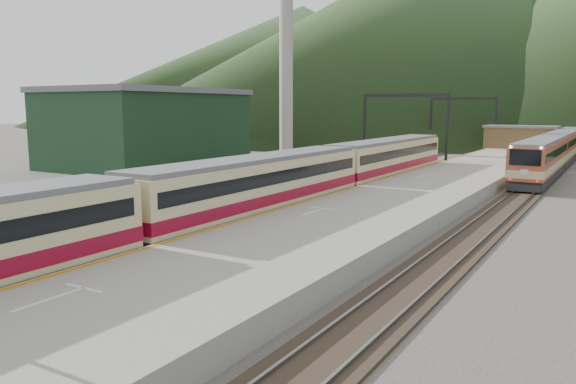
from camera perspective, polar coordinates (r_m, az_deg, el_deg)
The scene contains 15 objects.
track_main at distance 47.68m, azimuth 8.82°, elevation 0.72°, with size 2.60×200.00×0.23m.
track_far at distance 49.76m, azimuth 3.49°, elevation 1.13°, with size 2.60×200.00×0.23m.
track_second at distance 44.70m, azimuth 22.60°, elevation -0.35°, with size 2.60×200.00×0.23m.
platform at distance 43.93m, azimuth 14.62°, elevation 0.45°, with size 8.00×100.00×1.00m, color gray.
gantry_near at distance 62.30m, azimuth 11.75°, elevation 7.55°, with size 9.55×0.25×8.00m.
gantry_far at distance 86.29m, azimuth 17.30°, elevation 7.58°, with size 9.55×0.25×8.00m.
warehouse at distance 64.75m, azimuth -14.10°, elevation 6.38°, with size 14.50×20.50×8.60m.
smokestack at distance 77.33m, azimuth -0.19°, elevation 14.88°, with size 1.80×1.80×30.00m, color #9E998E.
station_shed at distance 82.78m, azimuth 22.58°, elevation 5.20°, with size 9.40×4.40×3.10m.
hill_a at distance 203.57m, azimuth 14.76°, elevation 14.92°, with size 180.00×180.00×60.00m, color #20411C.
hill_d at distance 280.80m, azimuth 1.51°, elevation 12.85°, with size 200.00×200.00×55.00m, color #20411C.
main_train at distance 32.00m, azimuth -3.04°, elevation 0.57°, with size 2.97×60.95×3.63m.
second_train at distance 72.67m, azimuth 26.03°, elevation 4.05°, with size 2.69×55.25×3.28m.
short_signal_b at distance 36.71m, azimuth -2.48°, elevation 0.69°, with size 0.25×0.21×2.27m.
short_signal_c at distance 32.27m, azimuth -19.88°, elevation -0.90°, with size 0.26×0.23×2.27m.
Camera 1 is at (17.72, -3.80, 6.48)m, focal length 35.00 mm.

